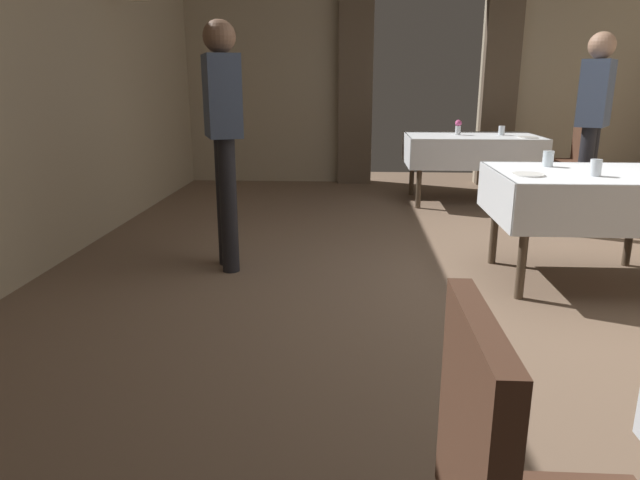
{
  "coord_description": "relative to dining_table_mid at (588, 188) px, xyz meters",
  "views": [
    {
      "loc": [
        -0.94,
        -3.58,
        1.32
      ],
      "look_at": [
        -1.17,
        0.41,
        0.21
      ],
      "focal_mm": 31.96,
      "sensor_mm": 36.0,
      "label": 1
    }
  ],
  "objects": [
    {
      "name": "ground",
      "position": [
        -0.61,
        -0.22,
        -0.64
      ],
      "size": [
        10.08,
        10.08,
        0.0
      ],
      "primitive_type": "plane",
      "color": "#7A604C"
    },
    {
      "name": "wall_back",
      "position": [
        -0.61,
        3.96,
        0.87
      ],
      "size": [
        6.4,
        0.27,
        3.0
      ],
      "color": "tan",
      "rests_on": "ground"
    },
    {
      "name": "dining_table_mid",
      "position": [
        0.0,
        0.0,
        0.0
      ],
      "size": [
        1.22,
        0.96,
        0.75
      ],
      "color": "#4C3D2D",
      "rests_on": "ground"
    },
    {
      "name": "dining_table_far",
      "position": [
        -0.24,
        2.67,
        0.01
      ],
      "size": [
        1.44,
        0.99,
        0.75
      ],
      "color": "#4C3D2D",
      "rests_on": "ground"
    },
    {
      "name": "chair_far_right",
      "position": [
        0.87,
        2.74,
        -0.13
      ],
      "size": [
        0.44,
        0.44,
        0.93
      ],
      "color": "black",
      "rests_on": "ground"
    },
    {
      "name": "glass_mid_b",
      "position": [
        -0.03,
        -0.16,
        0.16
      ],
      "size": [
        0.07,
        0.07,
        0.11
      ],
      "primitive_type": "cylinder",
      "color": "silver",
      "rests_on": "dining_table_mid"
    },
    {
      "name": "glass_mid_c",
      "position": [
        -0.2,
        0.24,
        0.16
      ],
      "size": [
        0.07,
        0.07,
        0.11
      ],
      "primitive_type": "cylinder",
      "color": "silver",
      "rests_on": "dining_table_mid"
    },
    {
      "name": "plate_mid_d",
      "position": [
        -0.44,
        -0.16,
        0.11
      ],
      "size": [
        0.2,
        0.2,
        0.01
      ],
      "primitive_type": "cylinder",
      "color": "white",
      "rests_on": "dining_table_mid"
    },
    {
      "name": "flower_vase_far",
      "position": [
        -0.39,
        2.67,
        0.2
      ],
      "size": [
        0.07,
        0.07,
        0.17
      ],
      "color": "silver",
      "rests_on": "dining_table_far"
    },
    {
      "name": "glass_far_b",
      "position": [
        0.08,
        2.67,
        0.16
      ],
      "size": [
        0.07,
        0.07,
        0.1
      ],
      "primitive_type": "cylinder",
      "color": "silver",
      "rests_on": "dining_table_far"
    },
    {
      "name": "plate_far_c",
      "position": [
        0.29,
        2.37,
        0.11
      ],
      "size": [
        0.2,
        0.2,
        0.01
      ],
      "primitive_type": "cylinder",
      "color": "white",
      "rests_on": "dining_table_far"
    },
    {
      "name": "person_waiter_by_doorway",
      "position": [
        0.5,
        1.3,
        0.38
      ],
      "size": [
        0.38,
        0.42,
        1.72
      ],
      "color": "black",
      "rests_on": "ground"
    },
    {
      "name": "person_diner_standing_aside",
      "position": [
        -2.45,
        0.15,
        0.38
      ],
      "size": [
        0.33,
        0.41,
        1.72
      ],
      "color": "black",
      "rests_on": "ground"
    }
  ]
}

